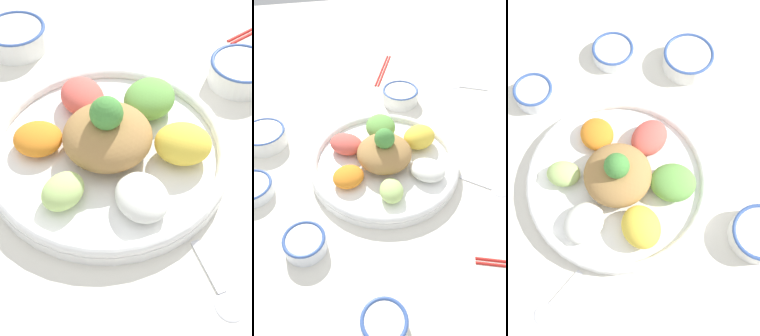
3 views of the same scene
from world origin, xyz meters
TOP-DOWN VIEW (x-y plane):
  - ground_plane at (0.00, 0.00)m, footprint 2.40×2.40m
  - salad_platter at (0.01, -0.00)m, footprint 0.38×0.38m
  - sauce_bowl_dark at (0.11, 0.27)m, footprint 0.11×0.11m
  - rice_bowl_plain at (-0.31, 0.15)m, footprint 0.12×0.12m
  - serving_spoon_extra at (0.24, -0.13)m, footprint 0.11×0.10m

SIDE VIEW (x-z plane):
  - ground_plane at x=0.00m, z-range 0.00..0.00m
  - serving_spoon_extra at x=0.24m, z-range 0.00..0.01m
  - sauce_bowl_dark at x=0.11m, z-range 0.00..0.05m
  - rice_bowl_plain at x=-0.31m, z-range 0.00..0.05m
  - salad_platter at x=0.01m, z-range -0.03..0.09m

